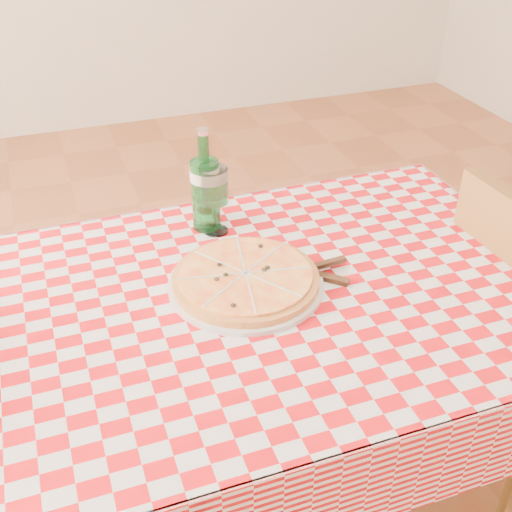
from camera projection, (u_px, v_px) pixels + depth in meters
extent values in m
plane|color=brown|center=(270.00, 504.00, 1.83)|extent=(6.00, 6.00, 0.00)
cube|color=brown|center=(274.00, 301.00, 1.42)|extent=(1.20, 0.80, 0.04)
cylinder|color=brown|center=(42.00, 379.00, 1.74)|extent=(0.06, 0.06, 0.71)
cylinder|color=brown|center=(391.00, 298.00, 2.05)|extent=(0.06, 0.06, 0.71)
cube|color=#A90A10|center=(274.00, 293.00, 1.41)|extent=(1.30, 0.90, 0.01)
cylinder|color=brown|center=(436.00, 380.00, 1.94)|extent=(0.04, 0.04, 0.42)
cube|color=brown|center=(507.00, 287.00, 1.54)|extent=(0.05, 0.41, 0.45)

